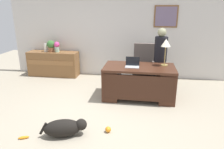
{
  "coord_description": "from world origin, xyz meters",
  "views": [
    {
      "loc": [
        0.72,
        -3.86,
        2.1
      ],
      "look_at": [
        0.08,
        0.3,
        0.75
      ],
      "focal_mm": 33.38,
      "sensor_mm": 36.0,
      "label": 1
    }
  ],
  "objects_px": {
    "desk": "(139,81)",
    "vase_with_flowers": "(57,46)",
    "potted_plant": "(51,45)",
    "laptop": "(132,64)",
    "desk_lamp": "(166,44)",
    "dog_toy_bone": "(24,137)",
    "vase_empty": "(46,48)",
    "dog_toy_ball": "(108,129)",
    "armchair": "(144,67)",
    "dog_lying": "(65,128)",
    "person_standing": "(160,59)",
    "credenza": "(54,64)"
  },
  "relations": [
    {
      "from": "person_standing",
      "to": "vase_empty",
      "type": "xyz_separation_m",
      "value": [
        -3.49,
        0.78,
        0.06
      ]
    },
    {
      "from": "vase_empty",
      "to": "dog_toy_ball",
      "type": "xyz_separation_m",
      "value": [
        2.51,
        -2.95,
        -0.85
      ]
    },
    {
      "from": "desk_lamp",
      "to": "dog_toy_ball",
      "type": "distance_m",
      "value": 2.4
    },
    {
      "from": "armchair",
      "to": "desk_lamp",
      "type": "bearing_deg",
      "value": -58.31
    },
    {
      "from": "credenza",
      "to": "vase_empty",
      "type": "distance_m",
      "value": 0.56
    },
    {
      "from": "credenza",
      "to": "dog_toy_bone",
      "type": "height_order",
      "value": "credenza"
    },
    {
      "from": "armchair",
      "to": "dog_toy_ball",
      "type": "bearing_deg",
      "value": -103.07
    },
    {
      "from": "laptop",
      "to": "desk_lamp",
      "type": "distance_m",
      "value": 0.9
    },
    {
      "from": "desk",
      "to": "person_standing",
      "type": "distance_m",
      "value": 0.89
    },
    {
      "from": "armchair",
      "to": "dog_toy_bone",
      "type": "bearing_deg",
      "value": -123.6
    },
    {
      "from": "desk",
      "to": "credenza",
      "type": "distance_m",
      "value": 3.08
    },
    {
      "from": "desk_lamp",
      "to": "vase_with_flowers",
      "type": "relative_size",
      "value": 2.0
    },
    {
      "from": "dog_lying",
      "to": "potted_plant",
      "type": "xyz_separation_m",
      "value": [
        -1.61,
        3.17,
        0.82
      ]
    },
    {
      "from": "desk_lamp",
      "to": "desk",
      "type": "bearing_deg",
      "value": -161.61
    },
    {
      "from": "credenza",
      "to": "vase_with_flowers",
      "type": "height_order",
      "value": "vase_with_flowers"
    },
    {
      "from": "person_standing",
      "to": "dog_toy_bone",
      "type": "bearing_deg",
      "value": -132.25
    },
    {
      "from": "person_standing",
      "to": "desk_lamp",
      "type": "bearing_deg",
      "value": -79.79
    },
    {
      "from": "desk",
      "to": "laptop",
      "type": "xyz_separation_m",
      "value": [
        -0.16,
        -0.03,
        0.42
      ]
    },
    {
      "from": "armchair",
      "to": "desk_lamp",
      "type": "height_order",
      "value": "desk_lamp"
    },
    {
      "from": "person_standing",
      "to": "dog_toy_ball",
      "type": "height_order",
      "value": "person_standing"
    },
    {
      "from": "desk",
      "to": "dog_lying",
      "type": "relative_size",
      "value": 2.12
    },
    {
      "from": "laptop",
      "to": "vase_with_flowers",
      "type": "distance_m",
      "value": 2.82
    },
    {
      "from": "dog_toy_ball",
      "to": "dog_toy_bone",
      "type": "bearing_deg",
      "value": -163.2
    },
    {
      "from": "laptop",
      "to": "potted_plant",
      "type": "bearing_deg",
      "value": 151.9
    },
    {
      "from": "credenza",
      "to": "dog_lying",
      "type": "relative_size",
      "value": 2.03
    },
    {
      "from": "laptop",
      "to": "dog_toy_bone",
      "type": "xyz_separation_m",
      "value": [
        -1.68,
        -1.96,
        -0.82
      ]
    },
    {
      "from": "desk",
      "to": "vase_with_flowers",
      "type": "relative_size",
      "value": 5.21
    },
    {
      "from": "desk_lamp",
      "to": "potted_plant",
      "type": "distance_m",
      "value": 3.6
    },
    {
      "from": "dog_toy_bone",
      "to": "dog_lying",
      "type": "bearing_deg",
      "value": 16.58
    },
    {
      "from": "dog_lying",
      "to": "desk_lamp",
      "type": "bearing_deg",
      "value": 48.24
    },
    {
      "from": "vase_with_flowers",
      "to": "dog_lying",
      "type": "bearing_deg",
      "value": -66.0
    },
    {
      "from": "desk_lamp",
      "to": "vase_empty",
      "type": "relative_size",
      "value": 2.59
    },
    {
      "from": "desk",
      "to": "dog_toy_ball",
      "type": "relative_size",
      "value": 15.92
    },
    {
      "from": "vase_with_flowers",
      "to": "desk",
      "type": "bearing_deg",
      "value": -27.99
    },
    {
      "from": "desk",
      "to": "potted_plant",
      "type": "relative_size",
      "value": 4.61
    },
    {
      "from": "person_standing",
      "to": "dog_lying",
      "type": "height_order",
      "value": "person_standing"
    },
    {
      "from": "laptop",
      "to": "potted_plant",
      "type": "distance_m",
      "value": 2.99
    },
    {
      "from": "vase_with_flowers",
      "to": "dog_toy_bone",
      "type": "xyz_separation_m",
      "value": [
        0.76,
        -3.37,
        -0.93
      ]
    },
    {
      "from": "desk_lamp",
      "to": "vase_with_flowers",
      "type": "bearing_deg",
      "value": 159.56
    },
    {
      "from": "vase_with_flowers",
      "to": "potted_plant",
      "type": "relative_size",
      "value": 0.88
    },
    {
      "from": "armchair",
      "to": "dog_toy_bone",
      "type": "height_order",
      "value": "armchair"
    },
    {
      "from": "vase_with_flowers",
      "to": "dog_toy_ball",
      "type": "distance_m",
      "value": 3.75
    },
    {
      "from": "credenza",
      "to": "desk_lamp",
      "type": "relative_size",
      "value": 2.49
    },
    {
      "from": "dog_lying",
      "to": "dog_toy_ball",
      "type": "height_order",
      "value": "dog_lying"
    },
    {
      "from": "person_standing",
      "to": "potted_plant",
      "type": "distance_m",
      "value": 3.4
    },
    {
      "from": "desk",
      "to": "dog_toy_bone",
      "type": "bearing_deg",
      "value": -132.86
    },
    {
      "from": "dog_toy_bone",
      "to": "laptop",
      "type": "bearing_deg",
      "value": 49.38
    },
    {
      "from": "armchair",
      "to": "credenza",
      "type": "bearing_deg",
      "value": 171.66
    },
    {
      "from": "vase_with_flowers",
      "to": "potted_plant",
      "type": "bearing_deg",
      "value": 180.0
    },
    {
      "from": "vase_with_flowers",
      "to": "vase_empty",
      "type": "height_order",
      "value": "vase_with_flowers"
    }
  ]
}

